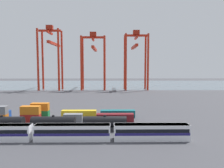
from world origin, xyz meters
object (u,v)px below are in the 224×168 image
(freight_tank_row, at_px, (28,123))
(gantry_crane_central, at_px, (94,55))
(shipping_container_2, at_px, (31,118))
(passenger_train, at_px, (73,132))
(gantry_crane_west, at_px, (51,51))
(gantry_crane_east, at_px, (136,54))
(shipping_container_10, at_px, (118,114))

(freight_tank_row, bearing_deg, gantry_crane_central, 84.47)
(gantry_crane_central, bearing_deg, shipping_container_2, -97.55)
(passenger_train, bearing_deg, gantry_crane_west, 107.18)
(passenger_train, xyz_separation_m, gantry_crane_west, (-36.25, 117.24, 27.76))
(gantry_crane_central, distance_m, gantry_crane_east, 33.04)
(freight_tank_row, height_order, gantry_crane_east, gantry_crane_east)
(shipping_container_2, bearing_deg, shipping_container_10, 11.16)
(gantry_crane_west, relative_size, gantry_crane_central, 1.11)
(shipping_container_2, bearing_deg, gantry_crane_west, 101.18)
(shipping_container_10, xyz_separation_m, gantry_crane_central, (-15.15, 94.77, 25.93))
(shipping_container_10, relative_size, gantry_crane_west, 0.25)
(shipping_container_2, relative_size, shipping_container_10, 0.50)
(freight_tank_row, distance_m, gantry_crane_east, 120.21)
(gantry_crane_west, height_order, gantry_crane_central, gantry_crane_west)
(passenger_train, relative_size, gantry_crane_west, 1.15)
(gantry_crane_central, xyz_separation_m, gantry_crane_east, (33.01, -1.03, 0.70))
(shipping_container_2, bearing_deg, freight_tank_row, -74.57)
(freight_tank_row, xyz_separation_m, shipping_container_10, (25.80, 15.23, -0.77))
(passenger_train, distance_m, freight_tank_row, 15.99)
(freight_tank_row, relative_size, shipping_container_10, 4.56)
(passenger_train, relative_size, shipping_container_10, 4.69)
(passenger_train, distance_m, gantry_crane_east, 123.35)
(passenger_train, xyz_separation_m, gantry_crane_east, (29.77, 116.89, 25.79))
(shipping_container_2, distance_m, gantry_crane_east, 112.81)
(freight_tank_row, bearing_deg, gantry_crane_west, 101.56)
(freight_tank_row, xyz_separation_m, gantry_crane_central, (10.65, 110.00, 25.15))
(gantry_crane_east, bearing_deg, gantry_crane_west, 179.70)
(shipping_container_10, bearing_deg, gantry_crane_west, 117.10)
(shipping_container_2, relative_size, gantry_crane_central, 0.14)
(gantry_crane_central, relative_size, gantry_crane_east, 0.97)
(shipping_container_10, height_order, gantry_crane_central, gantry_crane_central)
(freight_tank_row, relative_size, gantry_crane_west, 1.12)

